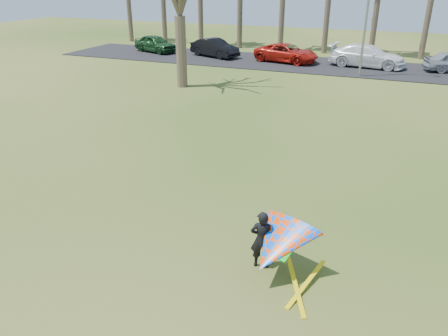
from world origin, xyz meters
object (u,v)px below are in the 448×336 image
at_px(car_0, 155,44).
at_px(car_2, 286,53).
at_px(car_3, 367,56).
at_px(streetlight, 370,8).
at_px(kite_flyer, 276,245).
at_px(car_1, 215,48).

xyz_separation_m(car_0, car_2, (12.03, -0.38, -0.04)).
bearing_deg(car_3, streetlight, -172.62).
xyz_separation_m(car_3, kite_flyer, (0.37, -26.54, -0.02)).
relative_size(car_0, kite_flyer, 1.80).
bearing_deg(car_2, car_1, 100.40).
bearing_deg(car_3, car_1, 97.80).
height_order(car_0, kite_flyer, kite_flyer).
distance_m(car_1, kite_flyer, 29.20).
relative_size(streetlight, car_1, 1.80).
bearing_deg(car_0, kite_flyer, -125.49).
bearing_deg(car_1, car_2, -69.71).
bearing_deg(car_1, car_3, -67.55).
distance_m(streetlight, car_1, 13.27).
relative_size(car_3, kite_flyer, 2.32).
height_order(streetlight, car_3, streetlight).
height_order(streetlight, car_1, streetlight).
bearing_deg(car_1, kite_flyer, -132.94).
height_order(car_3, kite_flyer, kite_flyer).
height_order(streetlight, car_2, streetlight).
xyz_separation_m(car_1, kite_flyer, (12.64, -26.32, 0.05)).
height_order(car_0, car_1, same).
relative_size(streetlight, kite_flyer, 3.35).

